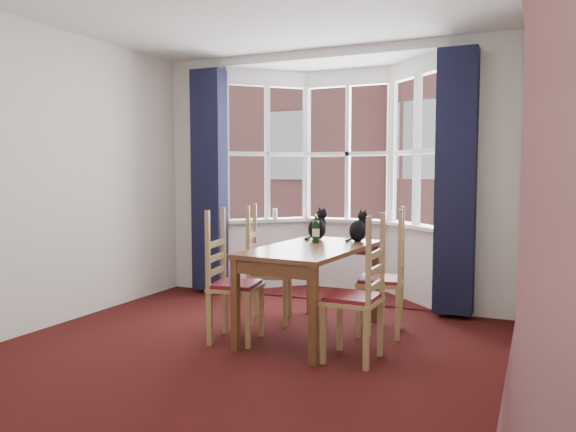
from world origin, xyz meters
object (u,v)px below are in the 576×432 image
Objects in this scene: chair_right_near at (364,301)px; cat_left at (318,227)px; cat_right at (358,229)px; chair_right_far at (391,282)px; dining_table at (312,257)px; wine_bottle at (316,231)px; chair_left_near at (226,286)px; chair_left_far at (261,273)px; candle_tall at (275,214)px.

cat_left reaches higher than chair_right_near.
cat_right is (-0.37, 1.04, 0.44)m from chair_right_near.
cat_left is (-0.78, 0.21, 0.45)m from chair_right_far.
dining_table is at bearing 141.50° from chair_right_near.
chair_right_near is at bearing -52.79° from cat_left.
dining_table is 0.33m from wine_bottle.
cat_right reaches higher than dining_table.
wine_bottle is at bearing 51.16° from chair_left_near.
cat_right reaches higher than chair_right_near.
dining_table is at bearing -74.18° from cat_left.
cat_right is (0.88, 0.99, 0.44)m from chair_left_near.
cat_left is at bearing 32.70° from chair_left_far.
chair_right_near is (1.25, -0.72, 0.00)m from chair_left_far.
candle_tall is at bearing 129.53° from chair_right_near.
chair_right_far is at bearing 4.10° from chair_left_far.
chair_right_far is 2.85× the size of cat_left.
wine_bottle reaches higher than chair_right_far.
chair_left_near is at bearing 177.70° from chair_right_near.
dining_table is at bearing 35.98° from chair_left_near.
cat_left is 1.22× the size of wine_bottle.
wine_bottle is at bearing -174.77° from chair_right_far.
cat_left is 1.04× the size of cat_right.
dining_table is 4.80× the size of cat_left.
wine_bottle reaches higher than chair_right_near.
dining_table is at bearing -115.44° from cat_right.
chair_left_far is 1.44m from chair_right_near.
cat_left reaches higher than dining_table.
chair_left_near is at bearing -148.86° from chair_right_far.
cat_right is 1.17× the size of wine_bottle.
wine_bottle is at bearing -136.78° from cat_right.
wine_bottle is at bearing 132.77° from chair_right_near.
wine_bottle is (0.56, 0.03, 0.44)m from chair_left_far.
chair_left_far is at bearing -175.90° from chair_right_far.
dining_table is 2.04m from candle_tall.
chair_right_far is (1.26, 0.09, 0.00)m from chair_left_far.
candle_tall is (-1.79, 1.36, 0.46)m from chair_right_far.
cat_left is 2.48× the size of candle_tall.
dining_table is 1.68× the size of chair_right_near.
candle_tall is at bearing 127.70° from wine_bottle.
wine_bottle is at bearing 103.82° from dining_table.
wine_bottle reaches higher than dining_table.
chair_left_far is 2.98× the size of cat_right.
chair_left_near is at bearing -75.70° from candle_tall.
wine_bottle is (-0.69, 0.74, 0.44)m from chair_right_near.
chair_left_far and chair_right_near have the same top height.
chair_right_far is at bearing -15.29° from cat_left.
cat_left is (0.47, 0.30, 0.45)m from chair_left_far.
candle_tall reaches higher than dining_table.
cat_right is at bearing 20.34° from chair_left_far.
cat_left is at bearing 105.82° from dining_table.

